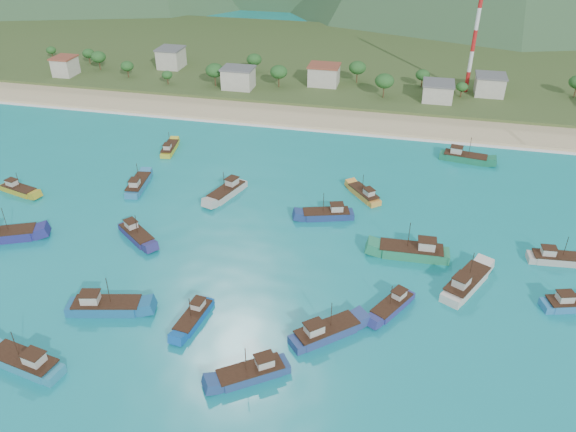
% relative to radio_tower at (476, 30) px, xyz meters
% --- Properties ---
extents(ground, '(600.00, 600.00, 0.00)m').
position_rel_radio_tower_xyz_m(ground, '(-36.70, -108.00, -20.88)').
color(ground, '#0B8181').
rests_on(ground, ground).
extents(beach, '(400.00, 18.00, 1.20)m').
position_rel_radio_tower_xyz_m(beach, '(-36.70, -29.00, -20.88)').
color(beach, beige).
rests_on(beach, ground).
extents(land, '(400.00, 110.00, 2.40)m').
position_rel_radio_tower_xyz_m(land, '(-36.70, 32.00, -20.88)').
color(land, '#385123').
rests_on(land, ground).
extents(surf_line, '(400.00, 2.50, 0.08)m').
position_rel_radio_tower_xyz_m(surf_line, '(-36.70, -38.50, -20.88)').
color(surf_line, white).
rests_on(surf_line, ground).
extents(village, '(220.92, 24.84, 6.74)m').
position_rel_radio_tower_xyz_m(village, '(-27.69, -6.27, -16.32)').
color(village, beige).
rests_on(village, ground).
extents(vegetation, '(272.17, 25.48, 7.80)m').
position_rel_radio_tower_xyz_m(vegetation, '(-39.76, -5.27, -15.86)').
color(vegetation, '#235623').
rests_on(vegetation, ground).
extents(radio_tower, '(1.20, 1.20, 38.57)m').
position_rel_radio_tower_xyz_m(radio_tower, '(0.00, 0.00, 0.00)').
color(radio_tower, red).
rests_on(radio_tower, ground).
extents(boat_0, '(11.98, 5.16, 6.85)m').
position_rel_radio_tower_xyz_m(boat_0, '(-2.10, -49.54, -20.03)').
color(boat_0, '#146C48').
rests_on(boat_0, ground).
extents(boat_2, '(10.93, 5.96, 6.20)m').
position_rel_radio_tower_xyz_m(boat_2, '(13.49, -103.05, -20.15)').
color(boat_2, teal).
rests_on(boat_2, ground).
extents(boat_3, '(4.49, 10.82, 6.20)m').
position_rel_radio_tower_xyz_m(boat_3, '(-75.11, -80.84, -20.15)').
color(boat_3, teal).
rests_on(boat_3, ground).
extents(boat_4, '(11.19, 6.16, 6.34)m').
position_rel_radio_tower_xyz_m(boat_4, '(-30.97, -84.09, -20.12)').
color(boat_4, navy).
rests_on(boat_4, ground).
extents(boat_5, '(10.00, 8.63, 6.06)m').
position_rel_radio_tower_xyz_m(boat_5, '(-66.24, -99.99, -20.18)').
color(boat_5, navy).
rests_on(boat_5, ground).
extents(boat_6, '(6.67, 11.66, 6.61)m').
position_rel_radio_tower_xyz_m(boat_6, '(-54.31, -79.55, -20.08)').
color(boat_6, '#B8B1A6').
rests_on(boat_6, ground).
extents(boat_8, '(10.82, 10.13, 6.77)m').
position_rel_radio_tower_xyz_m(boat_8, '(-25.36, -118.89, -20.05)').
color(boat_8, navy).
rests_on(boat_8, ground).
extents(boat_10, '(10.51, 3.90, 6.08)m').
position_rel_radio_tower_xyz_m(boat_10, '(13.03, -90.07, -20.17)').
color(boat_10, '#B2ABA1').
rests_on(boat_10, ground).
extents(boat_11, '(12.64, 6.19, 7.18)m').
position_rel_radio_tower_xyz_m(boat_11, '(-61.41, -121.07, -19.97)').
color(boat_11, '#195C8D').
rests_on(boat_11, ground).
extents(boat_13, '(4.02, 9.44, 5.40)m').
position_rel_radio_tower_xyz_m(boat_13, '(-76.13, -60.57, -20.30)').
color(boat_13, gold).
rests_on(boat_13, ground).
extents(boat_15, '(12.24, 5.62, 6.97)m').
position_rel_radio_tower_xyz_m(boat_15, '(-66.69, -134.91, -20.01)').
color(boat_15, teal).
rests_on(boat_15, ground).
extents(boat_16, '(8.28, 9.19, 5.66)m').
position_rel_radio_tower_xyz_m(boat_16, '(-24.43, -73.55, -20.25)').
color(boat_16, gold).
rests_on(boat_16, ground).
extents(boat_17, '(7.23, 9.71, 5.66)m').
position_rel_radio_tower_xyz_m(boat_17, '(-15.75, -110.09, -20.25)').
color(boat_17, navy).
rests_on(boat_17, ground).
extents(boat_20, '(13.21, 4.30, 7.74)m').
position_rel_radio_tower_xyz_m(boat_20, '(-13.13, -94.17, -19.87)').
color(boat_20, '#207E54').
rests_on(boat_20, ground).
extents(boat_21, '(10.49, 8.61, 6.26)m').
position_rel_radio_tower_xyz_m(boat_21, '(-34.19, -129.33, -20.14)').
color(boat_21, navy).
rests_on(boat_21, ground).
extents(boat_22, '(9.00, 12.59, 7.28)m').
position_rel_radio_tower_xyz_m(boat_22, '(-3.74, -101.67, -19.95)').
color(boat_22, beige).
rests_on(boat_22, ground).
extents(boat_23, '(13.08, 8.58, 7.48)m').
position_rel_radio_tower_xyz_m(boat_23, '(-91.25, -106.25, -19.92)').
color(boat_23, navy).
rests_on(boat_23, ground).
extents(boat_25, '(9.92, 5.19, 5.62)m').
position_rel_radio_tower_xyz_m(boat_25, '(-100.39, -88.87, -20.26)').
color(boat_25, '#AE9A23').
rests_on(boat_25, ground).
extents(boat_27, '(3.91, 9.59, 5.50)m').
position_rel_radio_tower_xyz_m(boat_27, '(-46.58, -120.03, -20.28)').
color(boat_27, '#0E4FA4').
rests_on(boat_27, ground).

